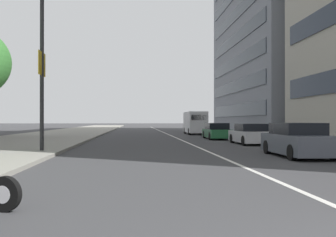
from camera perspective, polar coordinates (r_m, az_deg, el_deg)
sidewalk_right_plaza at (r=33.64m, az=-18.42°, el=-2.78°), size 160.00×8.83×0.15m
lane_centre_stripe at (r=37.87m, az=0.54°, el=-2.63°), size 110.00×0.16×0.01m
car_mid_block_traffic at (r=17.04m, az=18.95°, el=-3.17°), size 4.52×1.96×1.44m
car_lead_in_lane at (r=25.13m, az=12.34°, el=-2.39°), size 4.16×1.94×1.33m
car_following_behind at (r=31.66m, az=7.37°, el=-1.94°), size 4.68×1.91×1.33m
delivery_van_ahead at (r=42.41m, az=4.11°, el=-0.58°), size 6.05×2.13×2.49m
street_lamp_with_banners at (r=18.78m, az=-17.50°, el=10.31°), size 1.26×2.34×8.18m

